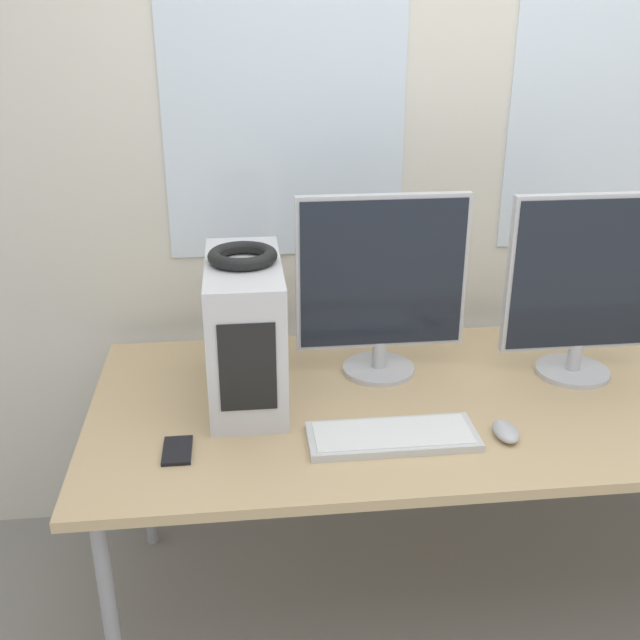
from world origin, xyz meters
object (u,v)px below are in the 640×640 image
object	(u,v)px
keyboard	(392,436)
cell_phone	(177,451)
mouse	(506,431)
monitor_main	(382,284)
monitor_right_near	(585,285)
headphones	(243,256)
pc_tower	(246,330)

from	to	relation	value
keyboard	cell_phone	size ratio (longest dim) A/B	3.52
mouse	cell_phone	distance (m)	0.83
monitor_main	mouse	bearing A→B (deg)	-57.69
mouse	cell_phone	xyz separation A→B (m)	(-0.83, 0.02, -0.01)
monitor_right_near	keyboard	xyz separation A→B (m)	(-0.61, -0.31, -0.27)
headphones	monitor_main	xyz separation A→B (m)	(0.40, 0.10, -0.13)
monitor_right_near	cell_phone	bearing A→B (deg)	-165.38
monitor_main	keyboard	bearing A→B (deg)	-95.34
monitor_main	keyboard	xyz separation A→B (m)	(-0.04, -0.39, -0.27)
pc_tower	headphones	world-z (taller)	headphones
pc_tower	monitor_main	xyz separation A→B (m)	(0.40, 0.10, 0.09)
keyboard	cell_phone	bearing A→B (deg)	179.58
mouse	cell_phone	world-z (taller)	mouse
mouse	keyboard	bearing A→B (deg)	176.43
headphones	cell_phone	distance (m)	0.53
monitor_right_near	mouse	xyz separation A→B (m)	(-0.32, -0.32, -0.27)
headphones	monitor_right_near	distance (m)	0.98
mouse	cell_phone	size ratio (longest dim) A/B	0.88
keyboard	cell_phone	distance (m)	0.54
pc_tower	mouse	xyz separation A→B (m)	(0.65, -0.31, -0.18)
monitor_right_near	cell_phone	xyz separation A→B (m)	(-1.16, -0.30, -0.28)
monitor_right_near	mouse	distance (m)	0.53
keyboard	cell_phone	world-z (taller)	keyboard
headphones	monitor_right_near	world-z (taller)	monitor_right_near
monitor_right_near	mouse	bearing A→B (deg)	-134.85
pc_tower	cell_phone	size ratio (longest dim) A/B	3.77
pc_tower	mouse	size ratio (longest dim) A/B	4.31
headphones	monitor_main	world-z (taller)	monitor_main
monitor_main	keyboard	distance (m)	0.47
pc_tower	monitor_right_near	bearing A→B (deg)	0.95
headphones	monitor_right_near	size ratio (longest dim) A/B	0.34
keyboard	mouse	size ratio (longest dim) A/B	4.02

